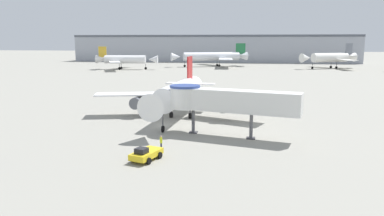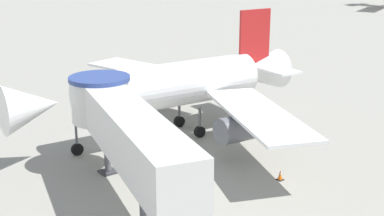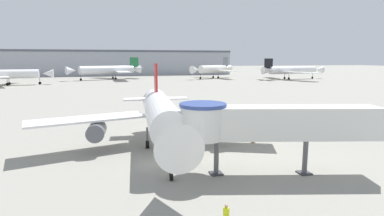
{
  "view_description": "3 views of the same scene",
  "coord_description": "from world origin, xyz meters",
  "px_view_note": "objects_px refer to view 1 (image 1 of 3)",
  "views": [
    {
      "loc": [
        12.48,
        -52.77,
        12.3
      ],
      "look_at": [
        3.62,
        0.5,
        2.58
      ],
      "focal_mm": 35.0,
      "sensor_mm": 36.0,
      "label": 1
    },
    {
      "loc": [
        34.95,
        -19.0,
        14.65
      ],
      "look_at": [
        6.26,
        1.76,
        3.96
      ],
      "focal_mm": 50.0,
      "sensor_mm": 36.0,
      "label": 2
    },
    {
      "loc": [
        -3.78,
        -28.28,
        10.21
      ],
      "look_at": [
        4.06,
        2.9,
        4.93
      ],
      "focal_mm": 28.0,
      "sensor_mm": 36.0,
      "label": 3
    }
  ],
  "objects_px": {
    "traffic_cone_apron_front": "(147,155)",
    "background_jet_gold_tail": "(124,59)",
    "main_airplane": "(178,94)",
    "background_jet_gray_tail": "(331,58)",
    "traffic_cone_starboard_wing": "(251,119)",
    "background_jet_green_tail": "(213,56)",
    "ground_crew_marshaller": "(161,142)",
    "pushback_tug_yellow": "(146,154)",
    "jet_bridge": "(223,100)"
  },
  "relations": [
    {
      "from": "traffic_cone_starboard_wing",
      "to": "ground_crew_marshaller",
      "type": "distance_m",
      "value": 19.96
    },
    {
      "from": "traffic_cone_apron_front",
      "to": "traffic_cone_starboard_wing",
      "type": "bearing_deg",
      "value": 61.87
    },
    {
      "from": "ground_crew_marshaller",
      "to": "background_jet_gold_tail",
      "type": "height_order",
      "value": "background_jet_gold_tail"
    },
    {
      "from": "background_jet_gray_tail",
      "to": "traffic_cone_apron_front",
      "type": "bearing_deg",
      "value": -45.86
    },
    {
      "from": "traffic_cone_starboard_wing",
      "to": "background_jet_gold_tail",
      "type": "height_order",
      "value": "background_jet_gold_tail"
    },
    {
      "from": "main_airplane",
      "to": "jet_bridge",
      "type": "xyz_separation_m",
      "value": [
        7.71,
        -8.98,
        0.67
      ]
    },
    {
      "from": "traffic_cone_apron_front",
      "to": "background_jet_gold_tail",
      "type": "height_order",
      "value": "background_jet_gold_tail"
    },
    {
      "from": "main_airplane",
      "to": "pushback_tug_yellow",
      "type": "height_order",
      "value": "main_airplane"
    },
    {
      "from": "traffic_cone_starboard_wing",
      "to": "background_jet_gold_tail",
      "type": "relative_size",
      "value": 0.02
    },
    {
      "from": "jet_bridge",
      "to": "ground_crew_marshaller",
      "type": "relative_size",
      "value": 10.13
    },
    {
      "from": "traffic_cone_apron_front",
      "to": "background_jet_gray_tail",
      "type": "distance_m",
      "value": 146.78
    },
    {
      "from": "background_jet_gold_tail",
      "to": "main_airplane",
      "type": "bearing_deg",
      "value": -161.61
    },
    {
      "from": "traffic_cone_starboard_wing",
      "to": "background_jet_green_tail",
      "type": "distance_m",
      "value": 126.02
    },
    {
      "from": "traffic_cone_starboard_wing",
      "to": "jet_bridge",
      "type": "bearing_deg",
      "value": -111.1
    },
    {
      "from": "ground_crew_marshaller",
      "to": "background_jet_gold_tail",
      "type": "xyz_separation_m",
      "value": [
        -45.77,
        116.15,
        3.38
      ]
    },
    {
      "from": "traffic_cone_starboard_wing",
      "to": "background_jet_gold_tail",
      "type": "distance_m",
      "value": 113.62
    },
    {
      "from": "ground_crew_marshaller",
      "to": "pushback_tug_yellow",
      "type": "bearing_deg",
      "value": 135.38
    },
    {
      "from": "main_airplane",
      "to": "traffic_cone_apron_front",
      "type": "xyz_separation_m",
      "value": [
        0.54,
        -19.73,
        -3.75
      ]
    },
    {
      "from": "traffic_cone_starboard_wing",
      "to": "background_jet_gray_tail",
      "type": "bearing_deg",
      "value": 74.1
    },
    {
      "from": "ground_crew_marshaller",
      "to": "background_jet_gray_tail",
      "type": "bearing_deg",
      "value": -52.95
    },
    {
      "from": "traffic_cone_apron_front",
      "to": "pushback_tug_yellow",
      "type": "bearing_deg",
      "value": -78.72
    },
    {
      "from": "main_airplane",
      "to": "ground_crew_marshaller",
      "type": "xyz_separation_m",
      "value": [
        1.37,
        -16.71,
        -3.1
      ]
    },
    {
      "from": "main_airplane",
      "to": "traffic_cone_starboard_wing",
      "type": "distance_m",
      "value": 11.99
    },
    {
      "from": "background_jet_green_tail",
      "to": "background_jet_gold_tail",
      "type": "relative_size",
      "value": 1.31
    },
    {
      "from": "main_airplane",
      "to": "background_jet_gold_tail",
      "type": "relative_size",
      "value": 1.01
    },
    {
      "from": "main_airplane",
      "to": "background_jet_gold_tail",
      "type": "distance_m",
      "value": 108.91
    },
    {
      "from": "background_jet_green_tail",
      "to": "traffic_cone_apron_front",
      "type": "bearing_deg",
      "value": -19.19
    },
    {
      "from": "main_airplane",
      "to": "background_jet_gray_tail",
      "type": "bearing_deg",
      "value": 72.49
    },
    {
      "from": "main_airplane",
      "to": "traffic_cone_apron_front",
      "type": "relative_size",
      "value": 43.06
    },
    {
      "from": "jet_bridge",
      "to": "traffic_cone_starboard_wing",
      "type": "relative_size",
      "value": 24.51
    },
    {
      "from": "ground_crew_marshaller",
      "to": "background_jet_gold_tail",
      "type": "distance_m",
      "value": 124.89
    },
    {
      "from": "main_airplane",
      "to": "background_jet_green_tail",
      "type": "height_order",
      "value": "background_jet_green_tail"
    },
    {
      "from": "traffic_cone_apron_front",
      "to": "background_jet_gold_tail",
      "type": "distance_m",
      "value": 127.44
    },
    {
      "from": "ground_crew_marshaller",
      "to": "background_jet_green_tail",
      "type": "bearing_deg",
      "value": -31.23
    },
    {
      "from": "background_jet_gray_tail",
      "to": "background_jet_gold_tail",
      "type": "height_order",
      "value": "background_jet_gray_tail"
    },
    {
      "from": "main_airplane",
      "to": "traffic_cone_starboard_wing",
      "type": "relative_size",
      "value": 41.91
    },
    {
      "from": "jet_bridge",
      "to": "background_jet_green_tail",
      "type": "distance_m",
      "value": 134.87
    },
    {
      "from": "main_airplane",
      "to": "background_jet_gray_tail",
      "type": "relative_size",
      "value": 1.1
    },
    {
      "from": "traffic_cone_apron_front",
      "to": "background_jet_gold_tail",
      "type": "bearing_deg",
      "value": 110.66
    },
    {
      "from": "jet_bridge",
      "to": "traffic_cone_starboard_wing",
      "type": "bearing_deg",
      "value": 82.15
    },
    {
      "from": "background_jet_green_tail",
      "to": "background_jet_gold_tail",
      "type": "distance_m",
      "value": 44.29
    },
    {
      "from": "background_jet_gray_tail",
      "to": "background_jet_gold_tail",
      "type": "relative_size",
      "value": 0.92
    },
    {
      "from": "main_airplane",
      "to": "background_jet_gold_tail",
      "type": "height_order",
      "value": "background_jet_gold_tail"
    },
    {
      "from": "jet_bridge",
      "to": "traffic_cone_apron_front",
      "type": "height_order",
      "value": "jet_bridge"
    },
    {
      "from": "pushback_tug_yellow",
      "to": "background_jet_green_tail",
      "type": "xyz_separation_m",
      "value": [
        -8.91,
        145.57,
        4.16
      ]
    },
    {
      "from": "pushback_tug_yellow",
      "to": "traffic_cone_starboard_wing",
      "type": "bearing_deg",
      "value": 80.18
    },
    {
      "from": "ground_crew_marshaller",
      "to": "jet_bridge",
      "type": "bearing_deg",
      "value": -74.44
    },
    {
      "from": "traffic_cone_apron_front",
      "to": "ground_crew_marshaller",
      "type": "distance_m",
      "value": 3.21
    },
    {
      "from": "jet_bridge",
      "to": "traffic_cone_apron_front",
      "type": "distance_m",
      "value": 13.66
    },
    {
      "from": "ground_crew_marshaller",
      "to": "background_jet_gold_tail",
      "type": "bearing_deg",
      "value": -13.58
    }
  ]
}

